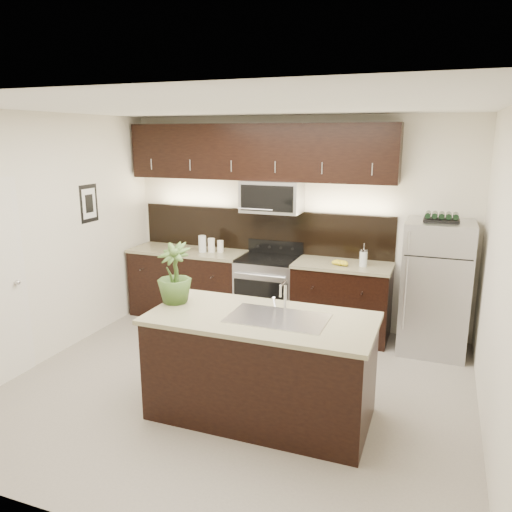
% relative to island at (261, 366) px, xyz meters
% --- Properties ---
extents(ground, '(4.50, 4.50, 0.00)m').
position_rel_island_xyz_m(ground, '(-0.40, 0.37, -0.47)').
color(ground, gray).
rests_on(ground, ground).
extents(room_walls, '(4.52, 4.02, 2.71)m').
position_rel_island_xyz_m(room_walls, '(-0.51, 0.33, 1.22)').
color(room_walls, silver).
rests_on(room_walls, ground).
extents(counter_run, '(3.51, 0.65, 0.94)m').
position_rel_island_xyz_m(counter_run, '(-0.85, 2.06, -0.00)').
color(counter_run, black).
rests_on(counter_run, ground).
extents(upper_fixtures, '(3.49, 0.40, 1.66)m').
position_rel_island_xyz_m(upper_fixtures, '(-0.83, 2.21, 1.67)').
color(upper_fixtures, black).
rests_on(upper_fixtures, counter_run).
extents(island, '(1.96, 0.96, 0.94)m').
position_rel_island_xyz_m(island, '(0.00, 0.00, 0.00)').
color(island, black).
rests_on(island, ground).
extents(sink_faucet, '(0.84, 0.50, 0.28)m').
position_rel_island_xyz_m(sink_faucet, '(0.15, 0.01, 0.48)').
color(sink_faucet, silver).
rests_on(sink_faucet, island).
extents(refrigerator, '(0.74, 0.67, 1.53)m').
position_rel_island_xyz_m(refrigerator, '(1.39, 2.00, 0.29)').
color(refrigerator, '#B2B2B7').
rests_on(refrigerator, ground).
extents(wine_rack, '(0.38, 0.23, 0.09)m').
position_rel_island_xyz_m(wine_rack, '(1.39, 2.00, 1.10)').
color(wine_rack, black).
rests_on(wine_rack, refrigerator).
extents(plant, '(0.34, 0.34, 0.56)m').
position_rel_island_xyz_m(plant, '(-0.88, 0.07, 0.75)').
color(plant, '#395722').
rests_on(plant, island).
extents(canisters, '(0.32, 0.17, 0.22)m').
position_rel_island_xyz_m(canisters, '(-1.48, 2.04, 0.57)').
color(canisters, silver).
rests_on(canisters, counter_run).
extents(french_press, '(0.09, 0.09, 0.27)m').
position_rel_island_xyz_m(french_press, '(0.56, 2.01, 0.57)').
color(french_press, silver).
rests_on(french_press, counter_run).
extents(bananas, '(0.24, 0.20, 0.06)m').
position_rel_island_xyz_m(bananas, '(0.24, 1.98, 0.50)').
color(bananas, gold).
rests_on(bananas, counter_run).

